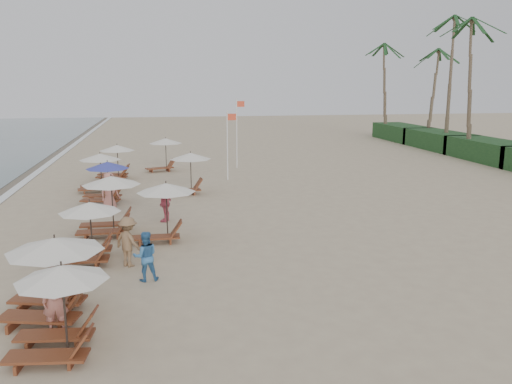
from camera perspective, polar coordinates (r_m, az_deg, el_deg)
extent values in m
plane|color=tan|center=(15.69, 1.49, -10.43)|extent=(160.00, 160.00, 0.00)
cube|color=#193D1C|center=(44.32, 24.06, 4.14)|extent=(3.20, 8.00, 1.60)
cube|color=#193D1C|center=(50.63, 19.29, 5.34)|extent=(3.20, 8.00, 1.60)
cube|color=#193D1C|center=(57.23, 15.59, 6.24)|extent=(3.20, 8.00, 1.60)
cylinder|color=brown|center=(44.52, 22.71, 10.11)|extent=(0.36, 0.36, 10.60)
cylinder|color=brown|center=(49.42, 20.32, 10.83)|extent=(0.36, 0.36, 11.40)
cylinder|color=brown|center=(54.40, 18.25, 9.73)|extent=(0.36, 0.36, 9.00)
cylinder|color=brown|center=(58.25, 14.22, 10.45)|extent=(0.36, 0.36, 9.80)
cylinder|color=black|center=(12.54, -20.07, -12.12)|extent=(0.05, 0.05, 2.00)
cone|color=white|center=(12.22, -20.37, -8.24)|extent=(2.02, 2.02, 0.35)
cylinder|color=black|center=(14.49, -20.76, -8.83)|extent=(0.05, 0.05, 2.04)
cone|color=white|center=(14.21, -21.03, -5.35)|extent=(2.44, 2.44, 0.35)
cylinder|color=black|center=(18.48, -17.47, -4.27)|extent=(0.05, 0.05, 1.98)
cone|color=white|center=(18.26, -17.64, -1.58)|extent=(2.05, 2.05, 0.35)
cylinder|color=black|center=(21.54, -15.33, -1.49)|extent=(0.05, 0.05, 2.27)
cone|color=white|center=(21.34, -15.48, 1.22)|extent=(2.30, 2.30, 0.35)
cylinder|color=black|center=(27.28, -15.75, 0.95)|extent=(0.05, 0.05, 2.01)
cone|color=#373DA2|center=(27.13, -15.86, 2.82)|extent=(2.15, 2.15, 0.35)
cylinder|color=black|center=(30.34, -16.49, 1.99)|extent=(0.05, 0.05, 2.03)
cone|color=white|center=(30.21, -16.59, 3.70)|extent=(2.27, 2.27, 0.35)
cylinder|color=black|center=(33.80, -14.79, 3.09)|extent=(0.05, 0.05, 2.07)
cone|color=white|center=(33.67, -14.87, 4.67)|extent=(2.16, 2.16, 0.35)
cylinder|color=black|center=(20.26, -9.66, -2.24)|extent=(0.05, 0.05, 2.15)
cone|color=white|center=(20.05, -9.75, 0.46)|extent=(2.24, 2.24, 0.35)
cylinder|color=black|center=(28.72, -7.09, 1.98)|extent=(0.05, 0.05, 2.15)
cone|color=white|center=(28.57, -7.14, 3.91)|extent=(2.24, 2.24, 0.35)
cylinder|color=black|center=(36.43, -9.76, 3.98)|extent=(0.05, 0.05, 2.15)
cone|color=white|center=(36.31, -9.81, 5.50)|extent=(2.24, 2.24, 0.35)
imported|color=#B97264|center=(13.67, -20.98, -10.97)|extent=(0.63, 0.44, 1.66)
imported|color=teal|center=(16.36, -11.93, -6.85)|extent=(0.81, 0.66, 1.55)
imported|color=#836142|center=(17.72, -13.72, -5.27)|extent=(1.21, 1.19, 1.67)
imported|color=#C95067|center=(23.02, -9.82, -1.15)|extent=(0.79, 1.06, 1.68)
imported|color=#BD7367|center=(25.31, -15.64, -0.03)|extent=(1.08, 1.02, 1.86)
cylinder|color=silver|center=(32.36, -3.13, 5.07)|extent=(0.08, 0.08, 4.28)
cube|color=#D84528|center=(32.24, -2.67, 8.16)|extent=(0.55, 0.02, 0.40)
cylinder|color=silver|center=(37.05, -2.11, 6.39)|extent=(0.08, 0.08, 4.87)
cube|color=#D84528|center=(36.96, -1.70, 9.55)|extent=(0.55, 0.02, 0.40)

